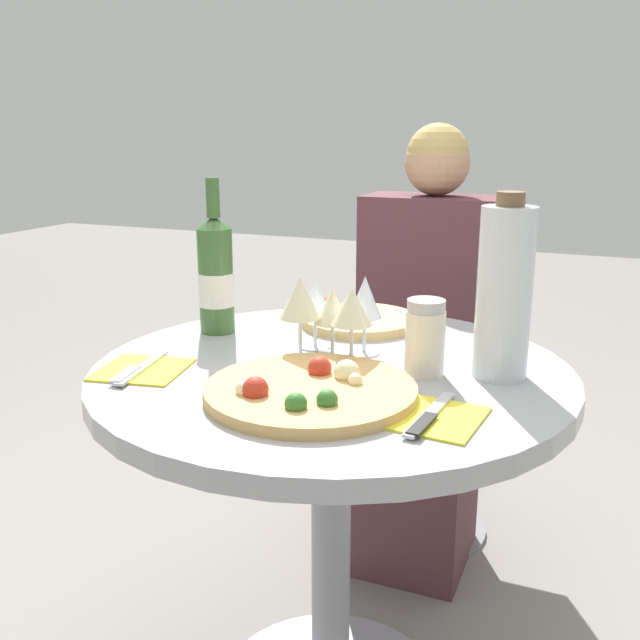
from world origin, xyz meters
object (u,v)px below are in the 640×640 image
at_px(pizza_large, 310,390).
at_px(wine_bottle, 216,275).
at_px(seated_diner, 422,374).
at_px(tall_carafe, 504,292).
at_px(dining_table, 331,448).
at_px(chair_behind_diner, 434,373).

xyz_separation_m(pizza_large, wine_bottle, (-0.34, 0.28, 0.11)).
bearing_deg(seated_diner, pizza_large, 91.31).
xyz_separation_m(wine_bottle, tall_carafe, (0.60, -0.06, 0.03)).
relative_size(seated_diner, wine_bottle, 3.62).
bearing_deg(dining_table, pizza_large, -80.81).
height_order(chair_behind_diner, seated_diner, seated_diner).
height_order(dining_table, wine_bottle, wine_bottle).
bearing_deg(chair_behind_diner, seated_diner, 90.00).
height_order(dining_table, pizza_large, pizza_large).
distance_m(chair_behind_diner, wine_bottle, 0.85).
distance_m(pizza_large, tall_carafe, 0.37).
bearing_deg(tall_carafe, chair_behind_diner, 111.13).
height_order(dining_table, tall_carafe, tall_carafe).
relative_size(chair_behind_diner, pizza_large, 2.80).
bearing_deg(chair_behind_diner, pizza_large, 91.10).
relative_size(dining_table, seated_diner, 0.75).
relative_size(dining_table, tall_carafe, 2.74).
bearing_deg(dining_table, wine_bottle, 159.05).
distance_m(dining_table, seated_diner, 0.65).
relative_size(seated_diner, pizza_large, 3.40).
relative_size(chair_behind_diner, seated_diner, 0.82).
relative_size(dining_table, chair_behind_diner, 0.91).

